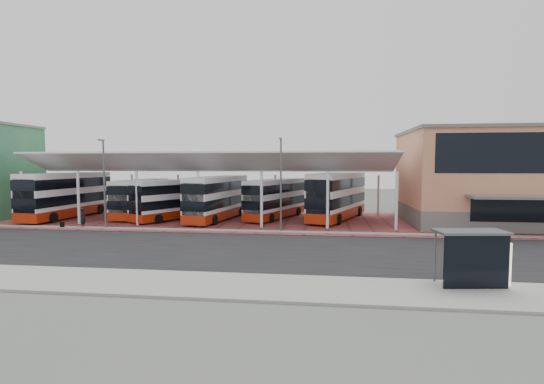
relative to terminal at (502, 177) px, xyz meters
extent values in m
plane|color=#50544E|center=(-23.00, -13.92, -4.66)|extent=(140.00, 140.00, 0.00)
cube|color=black|center=(-23.00, -14.92, -4.65)|extent=(120.00, 14.00, 0.02)
cube|color=brown|center=(-21.00, -0.92, -4.63)|extent=(72.00, 16.00, 0.06)
cube|color=gray|center=(-23.00, -22.92, -4.59)|extent=(120.00, 4.00, 0.14)
cube|color=gray|center=(-23.00, -7.72, -4.59)|extent=(120.00, 0.80, 0.14)
cube|color=#BD8A1A|center=(-23.00, -20.92, -4.63)|extent=(120.00, 0.12, 0.01)
cube|color=#BD8A1A|center=(-23.00, -20.62, -4.63)|extent=(120.00, 0.12, 0.01)
cylinder|color=silver|center=(-47.00, -5.42, -2.06)|extent=(0.26, 0.26, 5.20)
cylinder|color=silver|center=(-47.00, 5.58, -2.36)|extent=(0.26, 0.26, 4.60)
cylinder|color=silver|center=(-41.00, -5.42, -2.06)|extent=(0.26, 0.26, 5.20)
cylinder|color=silver|center=(-41.00, 5.58, -2.36)|extent=(0.26, 0.26, 4.60)
cylinder|color=silver|center=(-35.00, -5.42, -2.06)|extent=(0.26, 0.26, 5.20)
cylinder|color=silver|center=(-35.00, 5.58, -2.36)|extent=(0.26, 0.26, 4.60)
cylinder|color=silver|center=(-29.00, -5.42, -2.06)|extent=(0.26, 0.26, 5.20)
cylinder|color=silver|center=(-29.00, 5.58, -2.36)|extent=(0.26, 0.26, 4.60)
cylinder|color=silver|center=(-23.00, -5.42, -2.06)|extent=(0.26, 0.26, 5.20)
cylinder|color=silver|center=(-23.00, 5.58, -2.36)|extent=(0.26, 0.26, 4.60)
cylinder|color=silver|center=(-17.00, -5.42, -2.06)|extent=(0.26, 0.26, 5.20)
cylinder|color=silver|center=(-17.00, 5.58, -2.36)|extent=(0.26, 0.26, 4.60)
cylinder|color=silver|center=(-11.00, -5.42, -2.06)|extent=(0.26, 0.26, 5.20)
cylinder|color=silver|center=(-11.00, 5.58, -2.36)|extent=(0.26, 0.26, 4.60)
cube|color=silver|center=(-29.00, -3.22, 1.44)|extent=(37.00, 4.95, 1.95)
cube|color=silver|center=(-29.00, 2.38, 1.24)|extent=(37.00, 7.12, 1.43)
cube|color=#64615F|center=(0.00, 0.08, -3.76)|extent=(18.00, 12.00, 1.80)
cube|color=tan|center=(0.00, 0.08, 0.74)|extent=(18.00, 12.00, 7.20)
cube|color=black|center=(0.00, -5.82, 2.14)|extent=(16.00, 0.25, 3.40)
cube|color=black|center=(0.00, -5.82, -2.56)|extent=(10.00, 0.25, 2.20)
cube|color=#64615F|center=(0.00, -6.92, -1.46)|extent=(11.00, 2.40, 0.25)
cube|color=#64615F|center=(0.00, 0.08, 4.44)|extent=(18.40, 12.40, 0.30)
cylinder|color=#505257|center=(-37.00, -7.62, -0.66)|extent=(0.16, 0.16, 8.00)
cube|color=#505257|center=(-37.00, -7.92, 3.34)|extent=(0.15, 0.90, 0.15)
cylinder|color=#505257|center=(-21.00, -7.62, -0.66)|extent=(0.16, 0.16, 8.00)
cube|color=#505257|center=(-21.00, -7.92, 3.34)|extent=(0.15, 0.90, 0.15)
cube|color=white|center=(-45.00, -1.31, -2.03)|extent=(3.51, 11.93, 4.60)
cube|color=#A52209|center=(-45.00, -1.31, -3.90)|extent=(3.55, 11.97, 0.96)
cube|color=black|center=(-45.00, -1.31, -2.51)|extent=(3.55, 11.97, 1.02)
cube|color=black|center=(-45.00, -1.31, -0.80)|extent=(3.55, 11.97, 1.02)
cube|color=black|center=(-45.41, -7.13, -2.14)|extent=(2.41, 0.28, 3.85)
cylinder|color=black|center=(-46.60, -4.97, -4.06)|extent=(0.38, 1.09, 1.07)
cylinder|color=black|center=(-43.93, -5.17, -4.06)|extent=(0.38, 1.09, 1.07)
cylinder|color=black|center=(-46.06, 2.54, -4.06)|extent=(0.38, 1.09, 1.07)
cylinder|color=black|center=(-43.40, 2.35, -4.06)|extent=(0.38, 1.09, 1.07)
cube|color=white|center=(-37.44, 0.54, -2.43)|extent=(2.44, 9.98, 3.89)
cube|color=#A52209|center=(-37.44, 0.54, -4.01)|extent=(2.48, 10.02, 0.81)
cube|color=black|center=(-37.44, 0.54, -2.84)|extent=(2.48, 10.02, 0.86)
cube|color=black|center=(-37.44, 0.54, -1.39)|extent=(2.48, 10.02, 0.86)
cube|color=black|center=(-37.52, -4.39, -2.52)|extent=(2.04, 0.13, 3.25)
cylinder|color=black|center=(-38.62, -2.62, -4.15)|extent=(0.27, 0.91, 0.90)
cylinder|color=black|center=(-36.36, -2.66, -4.15)|extent=(0.27, 0.91, 0.90)
cylinder|color=black|center=(-38.51, 3.74, -4.15)|extent=(0.27, 0.91, 0.90)
cylinder|color=black|center=(-36.25, 3.70, -4.15)|extent=(0.27, 0.91, 0.90)
cube|color=white|center=(-32.85, -0.90, -2.39)|extent=(6.91, 9.96, 3.95)
cube|color=#A52209|center=(-32.85, -0.90, -4.00)|extent=(6.96, 10.01, 0.83)
cube|color=black|center=(-32.85, -0.90, -2.81)|extent=(6.96, 10.01, 0.87)
cube|color=black|center=(-32.85, -0.90, -1.33)|extent=(6.96, 10.01, 0.87)
cube|color=black|center=(-35.27, -5.28, -2.48)|extent=(1.85, 1.08, 3.31)
cylinder|color=black|center=(-35.42, -3.17, -4.14)|extent=(0.67, 0.93, 0.92)
cylinder|color=black|center=(-33.41, -4.28, -4.14)|extent=(0.67, 0.93, 0.92)
cylinder|color=black|center=(-32.28, 2.49, -4.14)|extent=(0.67, 0.93, 0.92)
cylinder|color=black|center=(-30.27, 1.38, -4.14)|extent=(0.67, 0.93, 0.92)
cube|color=white|center=(-28.33, -0.89, -2.21)|extent=(4.29, 11.21, 4.28)
cube|color=#A52209|center=(-28.33, -0.89, -3.95)|extent=(4.34, 11.25, 0.90)
cube|color=black|center=(-28.33, -0.89, -2.66)|extent=(4.34, 11.25, 0.95)
cube|color=black|center=(-28.33, -0.89, -1.07)|extent=(4.34, 11.25, 0.95)
cube|color=black|center=(-29.25, -6.23, -2.31)|extent=(2.22, 0.47, 3.58)
cylinder|color=black|center=(-30.15, -4.13, -4.10)|extent=(0.44, 1.03, 0.99)
cylinder|color=black|center=(-27.70, -4.55, -4.10)|extent=(0.44, 1.03, 0.99)
cylinder|color=black|center=(-28.97, 2.77, -4.10)|extent=(0.44, 1.03, 0.99)
cylinder|color=black|center=(-26.52, 2.35, -4.10)|extent=(0.44, 1.03, 0.99)
cube|color=white|center=(-22.40, 1.06, -2.39)|extent=(5.82, 10.30, 3.97)
cube|color=#A52209|center=(-22.40, 1.06, -4.00)|extent=(5.87, 10.34, 0.83)
cube|color=black|center=(-22.40, 1.06, -2.80)|extent=(5.87, 10.34, 0.88)
cube|color=black|center=(-22.40, 1.06, -1.32)|extent=(5.87, 10.34, 0.88)
cube|color=black|center=(-24.21, -3.62, -2.48)|extent=(1.97, 0.84, 3.32)
cylinder|color=black|center=(-24.64, -1.55, -4.14)|extent=(0.57, 0.95, 0.92)
cylinder|color=black|center=(-22.49, -2.38, -4.14)|extent=(0.57, 0.95, 0.92)
cylinder|color=black|center=(-22.30, 4.51, -4.14)|extent=(0.57, 0.95, 0.92)
cylinder|color=black|center=(-20.15, 3.68, -4.14)|extent=(0.57, 0.95, 0.92)
cube|color=white|center=(-15.82, 1.09, -2.02)|extent=(6.63, 12.00, 4.61)
cube|color=#A52209|center=(-15.82, 1.09, -3.90)|extent=(6.69, 12.05, 0.97)
cube|color=black|center=(-15.82, 1.09, -2.51)|extent=(6.69, 12.05, 1.02)
cube|color=black|center=(-15.82, 1.09, -0.79)|extent=(6.69, 12.05, 1.02)
cube|color=black|center=(-17.86, -4.39, -2.13)|extent=(2.30, 0.94, 3.86)
cylinder|color=black|center=(-18.39, -1.98, -4.06)|extent=(0.66, 1.11, 1.07)
cylinder|color=black|center=(-15.88, -2.92, -4.06)|extent=(0.66, 1.11, 1.07)
cylinder|color=black|center=(-15.76, 5.10, -4.06)|extent=(0.66, 1.11, 1.07)
cylinder|color=black|center=(-13.24, 4.16, -4.06)|extent=(0.66, 1.11, 1.07)
imported|color=black|center=(-39.17, -7.59, -3.69)|extent=(0.51, 0.71, 1.82)
cube|color=black|center=(-41.05, -7.92, -4.32)|extent=(0.32, 0.23, 0.55)
cube|color=black|center=(-10.54, -22.18, -3.28)|extent=(2.97, 0.51, 2.49)
cube|color=#505257|center=(-10.62, -21.59, -1.98)|extent=(3.35, 1.90, 0.12)
cylinder|color=#505257|center=(-12.08, -21.18, -3.28)|extent=(0.11, 0.11, 2.49)
cylinder|color=#505257|center=(-9.31, -20.81, -3.28)|extent=(0.11, 0.11, 2.49)
cube|color=beige|center=(-9.04, -21.37, -3.42)|extent=(0.29, 1.10, 1.99)
camera|label=1|loc=(-17.66, -40.92, 1.18)|focal=26.00mm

